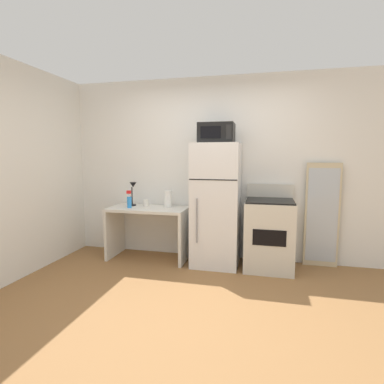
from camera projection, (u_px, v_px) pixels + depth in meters
ground_plane at (186, 310)px, 2.93m from camera, size 12.00×12.00×0.00m
wall_back_white at (215, 169)px, 4.41m from camera, size 5.00×0.10×2.60m
desk at (149, 223)px, 4.37m from camera, size 1.13×0.58×0.75m
desk_lamp at (133, 190)px, 4.46m from camera, size 0.14×0.12×0.35m
spray_bottle at (129, 201)px, 4.31m from camera, size 0.06×0.06×0.25m
paper_towel_roll at (168, 199)px, 4.36m from camera, size 0.11×0.11×0.24m
coffee_mug at (146, 203)px, 4.46m from camera, size 0.08×0.08×0.09m
refrigerator at (216, 205)px, 4.10m from camera, size 0.62×0.61×1.66m
microwave at (217, 133)px, 3.96m from camera, size 0.46×0.35×0.26m
oven_range at (269, 234)px, 3.98m from camera, size 0.62×0.61×1.10m
leaning_mirror at (322, 215)px, 4.04m from camera, size 0.44×0.03×1.40m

